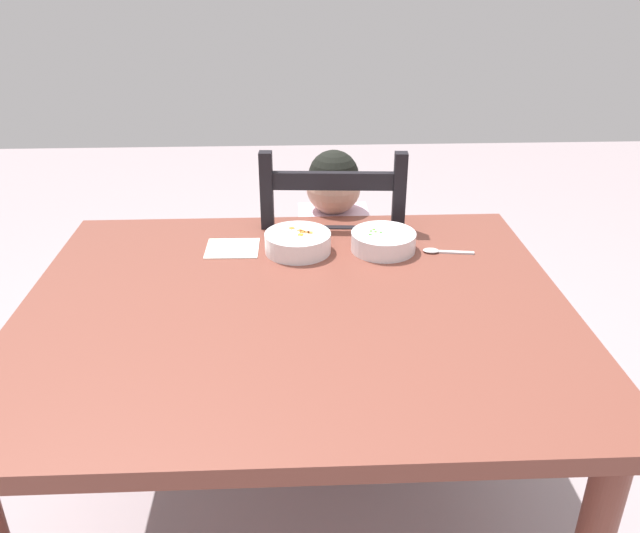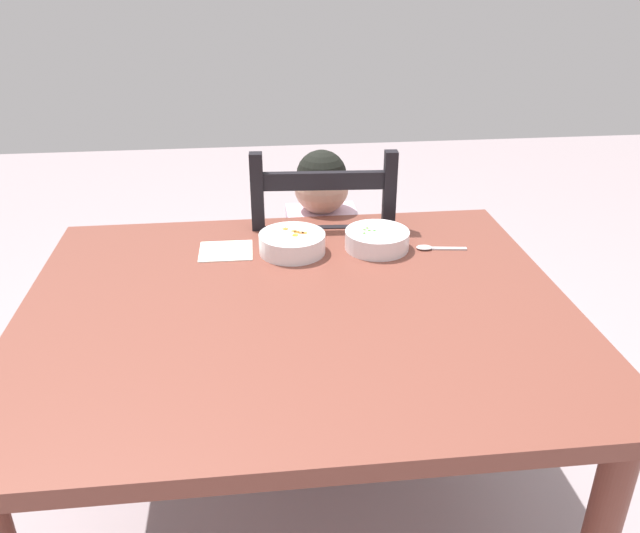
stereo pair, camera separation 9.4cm
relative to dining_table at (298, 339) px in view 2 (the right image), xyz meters
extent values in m
plane|color=#9D8D91|center=(0.00, 0.00, -0.65)|extent=(8.00, 8.00, 0.00)
cube|color=brown|center=(0.00, 0.00, 0.08)|extent=(1.27, 1.06, 0.04)
cylinder|color=brown|center=(-0.56, 0.46, -0.30)|extent=(0.07, 0.07, 0.71)
cylinder|color=brown|center=(0.56, 0.46, -0.30)|extent=(0.07, 0.07, 0.71)
cube|color=black|center=(0.12, 0.63, -0.24)|extent=(0.45, 0.45, 0.02)
cube|color=black|center=(0.33, 0.81, -0.45)|extent=(0.04, 0.04, 0.40)
cube|color=black|center=(-0.05, 0.83, -0.45)|extent=(0.04, 0.04, 0.40)
cube|color=black|center=(0.30, 0.43, -0.45)|extent=(0.04, 0.04, 0.40)
cube|color=black|center=(-0.08, 0.45, -0.45)|extent=(0.04, 0.04, 0.40)
cube|color=black|center=(0.30, 0.43, 0.05)|extent=(0.04, 0.04, 0.55)
cube|color=black|center=(-0.08, 0.45, 0.05)|extent=(0.04, 0.04, 0.55)
cube|color=black|center=(0.11, 0.44, 0.24)|extent=(0.36, 0.05, 0.05)
cube|color=black|center=(0.11, 0.44, 0.07)|extent=(0.36, 0.05, 0.05)
cube|color=silver|center=(0.12, 0.60, -0.07)|extent=(0.22, 0.14, 0.32)
sphere|color=#DCA98F|center=(0.12, 0.60, 0.17)|extent=(0.17, 0.17, 0.17)
sphere|color=black|center=(0.12, 0.60, 0.20)|extent=(0.16, 0.16, 0.16)
cylinder|color=#3F4C72|center=(0.07, 0.48, -0.44)|extent=(0.07, 0.07, 0.42)
cylinder|color=#3F4C72|center=(0.18, 0.48, -0.44)|extent=(0.07, 0.07, 0.42)
cylinder|color=silver|center=(-0.01, 0.50, 0.01)|extent=(0.06, 0.24, 0.13)
cylinder|color=silver|center=(0.25, 0.50, 0.01)|extent=(0.06, 0.24, 0.13)
cylinder|color=white|center=(0.24, 0.28, 0.12)|extent=(0.17, 0.17, 0.05)
cylinder|color=white|center=(0.24, 0.28, 0.10)|extent=(0.08, 0.08, 0.01)
cylinder|color=green|center=(0.24, 0.28, 0.13)|extent=(0.14, 0.14, 0.03)
sphere|color=#4B9F23|center=(0.22, 0.30, 0.14)|extent=(0.01, 0.01, 0.01)
sphere|color=green|center=(0.22, 0.29, 0.14)|extent=(0.01, 0.01, 0.01)
sphere|color=green|center=(0.21, 0.29, 0.14)|extent=(0.01, 0.01, 0.01)
sphere|color=#499B32|center=(0.20, 0.27, 0.14)|extent=(0.01, 0.01, 0.01)
sphere|color=green|center=(0.23, 0.28, 0.14)|extent=(0.01, 0.01, 0.01)
cylinder|color=white|center=(0.01, 0.28, 0.12)|extent=(0.18, 0.18, 0.05)
cylinder|color=white|center=(0.01, 0.28, 0.10)|extent=(0.08, 0.08, 0.01)
cylinder|color=orange|center=(0.01, 0.28, 0.13)|extent=(0.15, 0.15, 0.03)
cube|color=orange|center=(0.04, 0.28, 0.15)|extent=(0.01, 0.01, 0.01)
cube|color=orange|center=(-0.01, 0.32, 0.15)|extent=(0.02, 0.02, 0.01)
cube|color=orange|center=(0.02, 0.27, 0.15)|extent=(0.02, 0.02, 0.01)
cube|color=orange|center=(0.02, 0.30, 0.15)|extent=(0.02, 0.02, 0.01)
cube|color=orange|center=(0.02, 0.29, 0.15)|extent=(0.02, 0.02, 0.01)
cube|color=orange|center=(0.03, 0.29, 0.15)|extent=(0.01, 0.01, 0.01)
cube|color=silver|center=(0.43, 0.25, 0.10)|extent=(0.10, 0.02, 0.00)
ellipsoid|color=silver|center=(0.37, 0.26, 0.10)|extent=(0.05, 0.04, 0.01)
cube|color=white|center=(-0.17, 0.30, 0.10)|extent=(0.14, 0.13, 0.00)
camera|label=1|loc=(0.00, -1.30, 0.83)|focal=36.19mm
camera|label=2|loc=(-0.09, -1.29, 0.83)|focal=36.19mm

